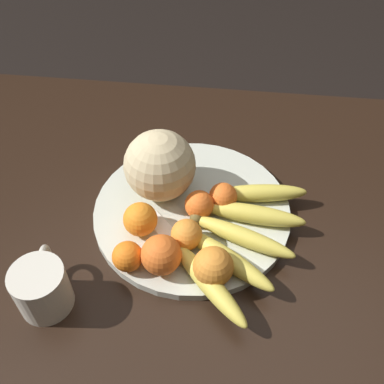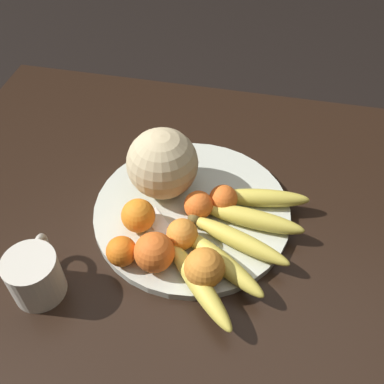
{
  "view_description": "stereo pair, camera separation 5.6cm",
  "coord_description": "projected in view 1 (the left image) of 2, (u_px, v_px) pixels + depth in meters",
  "views": [
    {
      "loc": [
        -0.02,
        0.61,
        1.43
      ],
      "look_at": [
        0.05,
        0.01,
        0.77
      ],
      "focal_mm": 42.0,
      "sensor_mm": 36.0,
      "label": 1
    },
    {
      "loc": [
        -0.07,
        0.6,
        1.43
      ],
      "look_at": [
        0.05,
        0.01,
        0.77
      ],
      "focal_mm": 42.0,
      "sensor_mm": 36.0,
      "label": 2
    }
  ],
  "objects": [
    {
      "name": "produce_tag",
      "position": [
        161.0,
        227.0,
        0.89
      ],
      "size": [
        0.08,
        0.08,
        0.0
      ],
      "rotation": [
        0.0,
        0.0,
        -0.78
      ],
      "color": "white",
      "rests_on": "fruit_bowl"
    },
    {
      "name": "banana_bunch",
      "position": [
        240.0,
        234.0,
        0.86
      ],
      "size": [
        0.26,
        0.34,
        0.04
      ],
      "rotation": [
        0.0,
        0.0,
        9.08
      ],
      "color": "brown",
      "rests_on": "fruit_bowl"
    },
    {
      "name": "ceramic_mug",
      "position": [
        42.0,
        287.0,
        0.77
      ],
      "size": [
        0.09,
        0.13,
        0.09
      ],
      "rotation": [
        0.0,
        0.0,
        4.91
      ],
      "color": "beige",
      "rests_on": "kitchen_table"
    },
    {
      "name": "orange_mid_center",
      "position": [
        187.0,
        235.0,
        0.84
      ],
      "size": [
        0.06,
        0.06,
        0.06
      ],
      "color": "orange",
      "rests_on": "fruit_bowl"
    },
    {
      "name": "kitchen_table",
      "position": [
        215.0,
        238.0,
        1.01
      ],
      "size": [
        1.32,
        0.88,
        0.7
      ],
      "color": "black",
      "rests_on": "ground_plane"
    },
    {
      "name": "orange_front_left",
      "position": [
        161.0,
        255.0,
        0.8
      ],
      "size": [
        0.07,
        0.07,
        0.07
      ],
      "color": "orange",
      "rests_on": "fruit_bowl"
    },
    {
      "name": "melon",
      "position": [
        160.0,
        165.0,
        0.91
      ],
      "size": [
        0.15,
        0.15,
        0.15
      ],
      "color": "beige",
      "rests_on": "fruit_bowl"
    },
    {
      "name": "fruit_bowl",
      "position": [
        192.0,
        211.0,
        0.93
      ],
      "size": [
        0.4,
        0.4,
        0.02
      ],
      "color": "beige",
      "rests_on": "kitchen_table"
    },
    {
      "name": "orange_back_right",
      "position": [
        223.0,
        197.0,
        0.91
      ],
      "size": [
        0.06,
        0.06,
        0.06
      ],
      "color": "orange",
      "rests_on": "fruit_bowl"
    },
    {
      "name": "orange_front_right",
      "position": [
        140.0,
        219.0,
        0.86
      ],
      "size": [
        0.07,
        0.07,
        0.07
      ],
      "color": "orange",
      "rests_on": "fruit_bowl"
    },
    {
      "name": "orange_top_small",
      "position": [
        199.0,
        205.0,
        0.89
      ],
      "size": [
        0.06,
        0.06,
        0.06
      ],
      "color": "orange",
      "rests_on": "fruit_bowl"
    },
    {
      "name": "orange_back_left",
      "position": [
        213.0,
        267.0,
        0.79
      ],
      "size": [
        0.07,
        0.07,
        0.07
      ],
      "color": "orange",
      "rests_on": "fruit_bowl"
    },
    {
      "name": "ground_plane",
      "position": [
        208.0,
        350.0,
        1.46
      ],
      "size": [
        12.0,
        12.0,
        0.0
      ],
      "primitive_type": "plane",
      "color": "black"
    },
    {
      "name": "orange_side_extra",
      "position": [
        128.0,
        256.0,
        0.81
      ],
      "size": [
        0.06,
        0.06,
        0.06
      ],
      "color": "orange",
      "rests_on": "fruit_bowl"
    }
  ]
}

